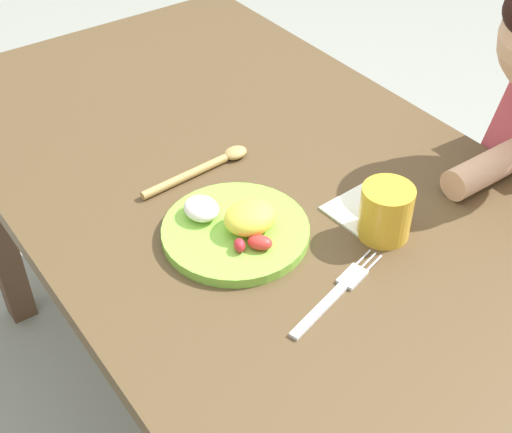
# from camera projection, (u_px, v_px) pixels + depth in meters

# --- Properties ---
(ground_plane) EXTENTS (8.00, 8.00, 0.00)m
(ground_plane) POSITION_uv_depth(u_px,v_px,m) (257.00, 417.00, 1.69)
(ground_plane) COLOR gray
(dining_table) EXTENTS (1.45, 0.80, 0.72)m
(dining_table) POSITION_uv_depth(u_px,v_px,m) (258.00, 221.00, 1.28)
(dining_table) COLOR brown
(dining_table) RESTS_ON ground_plane
(plate) EXTENTS (0.23, 0.23, 0.06)m
(plate) POSITION_uv_depth(u_px,v_px,m) (236.00, 227.00, 1.10)
(plate) COLOR #81C440
(plate) RESTS_ON dining_table
(fork) EXTENTS (0.08, 0.21, 0.01)m
(fork) POSITION_uv_depth(u_px,v_px,m) (336.00, 293.00, 1.01)
(fork) COLOR silver
(fork) RESTS_ON dining_table
(spoon) EXTENTS (0.04, 0.22, 0.02)m
(spoon) POSITION_uv_depth(u_px,v_px,m) (206.00, 167.00, 1.24)
(spoon) COLOR tan
(spoon) RESTS_ON dining_table
(drinking_cup) EXTENTS (0.08, 0.08, 0.09)m
(drinking_cup) POSITION_uv_depth(u_px,v_px,m) (386.00, 212.00, 1.08)
(drinking_cup) COLOR gold
(drinking_cup) RESTS_ON dining_table
(napkin) EXTENTS (0.11, 0.11, 0.00)m
(napkin) POSITION_uv_depth(u_px,v_px,m) (363.00, 211.00, 1.15)
(napkin) COLOR white
(napkin) RESTS_ON dining_table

